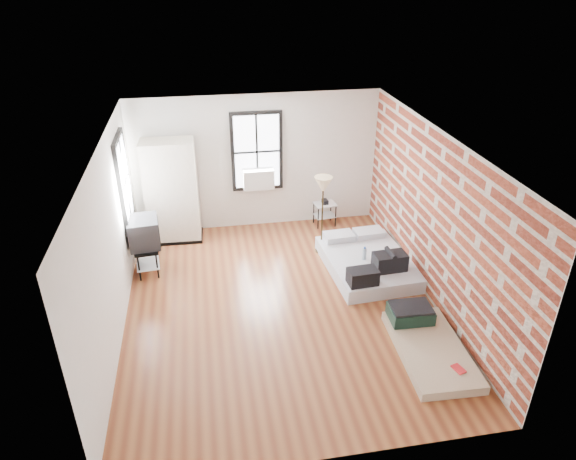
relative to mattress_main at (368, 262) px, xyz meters
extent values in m
plane|color=#622D19|center=(-1.75, -0.80, -0.17)|extent=(6.00, 6.00, 0.00)
cube|color=silver|center=(-1.75, 2.20, 1.23)|extent=(5.00, 0.01, 2.80)
cube|color=silver|center=(-1.75, -3.80, 1.23)|extent=(5.00, 0.01, 2.80)
cube|color=silver|center=(-4.25, -0.80, 1.23)|extent=(0.01, 6.00, 2.80)
cube|color=maroon|center=(0.75, -0.80, 1.23)|extent=(0.02, 6.00, 2.80)
cube|color=white|center=(-1.75, -0.80, 2.63)|extent=(5.00, 6.00, 0.01)
cube|color=white|center=(-1.75, 2.15, 1.48)|extent=(0.90, 0.02, 1.50)
cube|color=black|center=(-2.23, 2.17, 1.48)|extent=(0.07, 0.08, 1.64)
cube|color=black|center=(-1.26, 2.17, 1.48)|extent=(0.07, 0.08, 1.64)
cube|color=black|center=(-1.75, 2.17, 2.26)|extent=(0.90, 0.08, 0.07)
cube|color=black|center=(-1.75, 2.17, 0.69)|extent=(0.90, 0.08, 0.07)
cube|color=black|center=(-1.75, 2.14, 1.48)|extent=(0.04, 0.02, 1.50)
cube|color=black|center=(-1.75, 2.14, 1.48)|extent=(0.90, 0.02, 0.04)
cube|color=silver|center=(-1.75, 2.03, 0.95)|extent=(0.62, 0.30, 0.40)
cube|color=white|center=(-4.20, 1.00, 1.48)|extent=(0.02, 0.90, 1.50)
cube|color=black|center=(-4.22, 0.51, 1.48)|extent=(0.08, 0.07, 1.64)
cube|color=black|center=(-4.22, 1.48, 1.48)|extent=(0.08, 0.07, 1.64)
cube|color=black|center=(-4.22, 1.00, 2.26)|extent=(0.08, 0.90, 0.07)
cube|color=black|center=(-4.22, 1.00, 0.69)|extent=(0.08, 0.90, 0.07)
cube|color=black|center=(-4.19, 1.00, 1.48)|extent=(0.02, 0.04, 1.50)
cube|color=black|center=(-4.19, 1.00, 1.48)|extent=(0.02, 0.90, 0.04)
cube|color=silver|center=(0.00, 0.02, -0.04)|extent=(1.56, 2.04, 0.26)
cube|color=silver|center=(-0.35, 0.77, 0.15)|extent=(0.59, 0.40, 0.12)
cube|color=silver|center=(0.26, 0.81, 0.15)|extent=(0.59, 0.40, 0.12)
cube|color=black|center=(0.24, -0.43, 0.24)|extent=(0.59, 0.36, 0.31)
cylinder|color=black|center=(0.24, -0.43, 0.41)|extent=(0.11, 0.36, 0.08)
cube|color=black|center=(-0.36, -0.77, 0.22)|extent=(0.51, 0.34, 0.27)
cylinder|color=#A0B8CE|center=(-0.10, -0.03, 0.20)|extent=(0.07, 0.07, 0.23)
cylinder|color=#194CB1|center=(-0.10, -0.03, 0.33)|extent=(0.04, 0.04, 0.03)
cube|color=tan|center=(0.20, -2.33, -0.10)|extent=(1.00, 1.80, 0.14)
cube|color=black|center=(0.14, -1.68, 0.07)|extent=(0.67, 0.49, 0.20)
cube|color=black|center=(0.14, -1.68, 0.19)|extent=(0.63, 0.45, 0.04)
cube|color=red|center=(0.37, -2.85, -0.02)|extent=(0.17, 0.21, 0.02)
cube|color=black|center=(-3.48, 1.85, -0.14)|extent=(1.07, 0.64, 0.06)
cube|color=#F0E4CA|center=(-3.48, 1.85, 0.90)|extent=(1.03, 0.60, 2.02)
cylinder|color=black|center=(-0.54, 1.74, 0.07)|extent=(0.02, 0.02, 0.49)
cylinder|color=black|center=(-0.15, 1.79, 0.07)|extent=(0.02, 0.02, 0.49)
cylinder|color=black|center=(-0.57, 2.04, 0.07)|extent=(0.02, 0.02, 0.49)
cylinder|color=black|center=(-0.18, 2.09, 0.07)|extent=(0.02, 0.02, 0.49)
cube|color=silver|center=(-0.36, 1.92, 0.32)|extent=(0.48, 0.40, 0.02)
cube|color=silver|center=(-0.36, 1.92, 0.05)|extent=(0.46, 0.38, 0.02)
cube|color=black|center=(-0.36, 1.92, 0.37)|extent=(0.12, 0.17, 0.09)
cylinder|color=#322710|center=(-0.69, 0.82, -0.16)|extent=(0.22, 0.22, 0.03)
cylinder|color=#322710|center=(-0.69, 0.82, 0.52)|extent=(0.03, 0.03, 1.35)
cone|color=tan|center=(-0.69, 0.82, 1.24)|extent=(0.33, 0.33, 0.30)
cylinder|color=black|center=(-4.09, 0.36, 0.09)|extent=(0.03, 0.03, 0.52)
cylinder|color=black|center=(-3.78, 0.39, 0.09)|extent=(0.03, 0.03, 0.52)
cylinder|color=black|center=(-4.15, 0.98, 0.09)|extent=(0.03, 0.03, 0.52)
cylinder|color=black|center=(-3.84, 1.01, 0.09)|extent=(0.03, 0.03, 0.52)
cube|color=black|center=(-3.97, 0.68, 0.35)|extent=(0.49, 0.79, 0.03)
cube|color=silver|center=(-3.97, 0.68, 0.04)|extent=(0.47, 0.76, 0.02)
cube|color=black|center=(-3.97, 0.68, 0.62)|extent=(0.58, 0.65, 0.52)
cube|color=black|center=(-3.71, 0.71, 0.62)|extent=(0.07, 0.50, 0.42)
camera|label=1|loc=(-2.82, -7.64, 4.92)|focal=32.00mm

